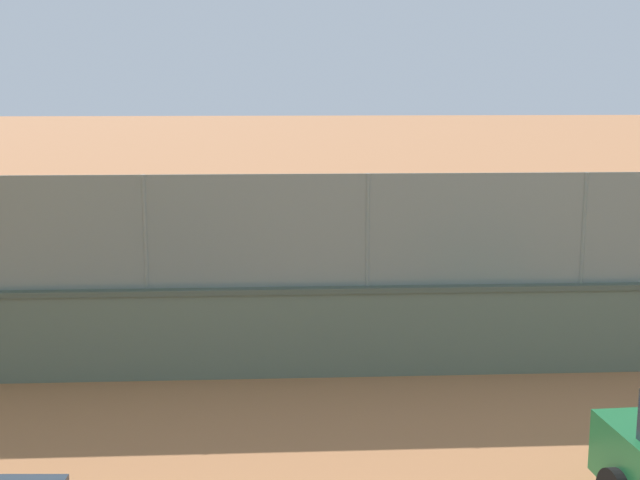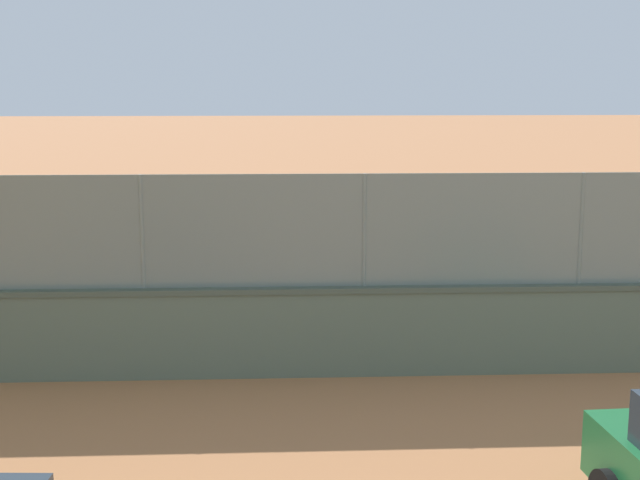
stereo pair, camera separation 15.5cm
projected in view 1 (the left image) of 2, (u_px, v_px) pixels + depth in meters
The scene contains 5 objects.
ground_plane at pixel (386, 236), 24.56m from camera, with size 260.00×260.00×0.00m, color #B27247.
player_foreground_swinging at pixel (192, 199), 25.43m from camera, with size 1.28×0.76×1.65m.
player_crossing_court at pixel (200, 236), 19.28m from camera, with size 0.98×0.82×1.52m.
player_near_wall_returning at pixel (284, 220), 21.12m from camera, with size 0.75×1.27×1.68m.
sports_ball at pixel (180, 206), 24.38m from camera, with size 0.08×0.08×0.08m, color #3399D8.
Camera 1 is at (3.93, 23.96, 4.15)m, focal length 47.14 mm.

